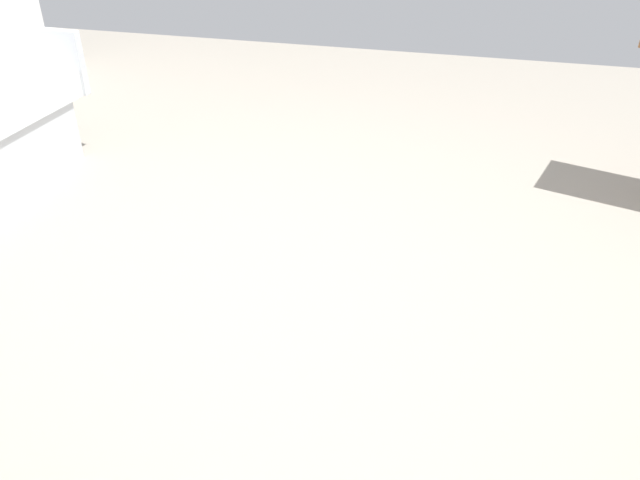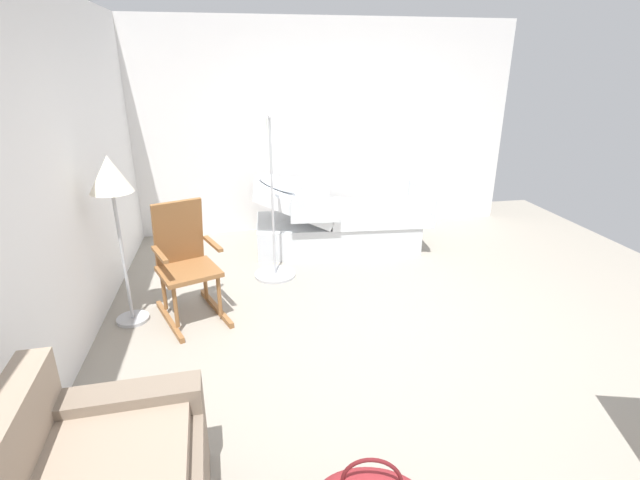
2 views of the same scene
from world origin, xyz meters
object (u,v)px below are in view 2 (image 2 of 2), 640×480
at_px(iv_pole, 274,254).
at_px(hospital_bed, 336,223).
at_px(floor_lamp, 112,186).
at_px(rocking_chair, 186,263).

bearing_deg(iv_pole, hospital_bed, -48.72).
height_order(hospital_bed, iv_pole, iv_pole).
bearing_deg(hospital_bed, floor_lamp, 123.65).
bearing_deg(floor_lamp, rocking_chair, -85.68).
relative_size(hospital_bed, floor_lamp, 1.45).
height_order(hospital_bed, rocking_chair, rocking_chair).
bearing_deg(rocking_chair, hospital_bed, -49.90).
bearing_deg(rocking_chair, floor_lamp, 94.32).
bearing_deg(floor_lamp, hospital_bed, -56.35).
relative_size(hospital_bed, iv_pole, 1.27).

